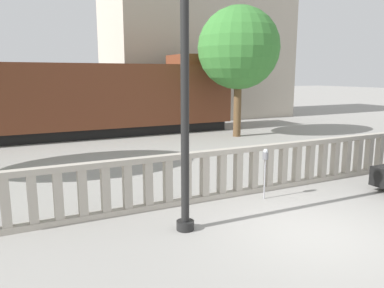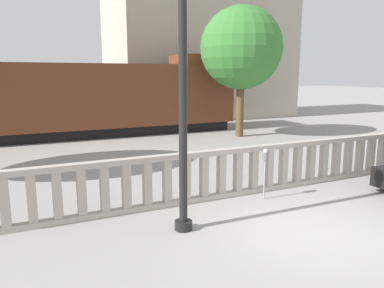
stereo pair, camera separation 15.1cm
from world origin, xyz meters
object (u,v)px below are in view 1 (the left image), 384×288
object	(u,v)px
lamppost	(185,115)
tree_left	(239,48)
train_near	(35,100)
parking_meter	(265,159)

from	to	relation	value
lamppost	tree_left	xyz separation A→B (m)	(7.95, 10.14, 2.18)
lamppost	train_near	xyz separation A→B (m)	(-1.97, 13.82, -0.49)
lamppost	tree_left	size ratio (longest dim) A/B	0.75
train_near	tree_left	bearing A→B (deg)	-20.36
lamppost	train_near	size ratio (longest dim) A/B	0.24
train_near	parking_meter	bearing A→B (deg)	-69.58
train_near	tree_left	distance (m)	10.91
tree_left	train_near	bearing A→B (deg)	159.64
parking_meter	tree_left	size ratio (longest dim) A/B	0.20
tree_left	parking_meter	bearing A→B (deg)	-119.02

